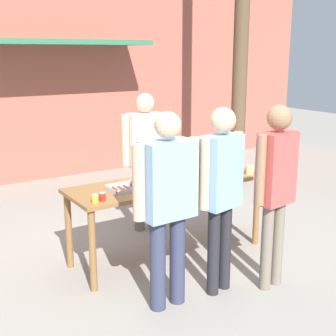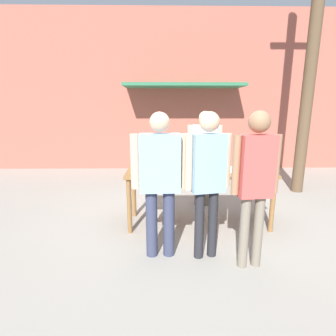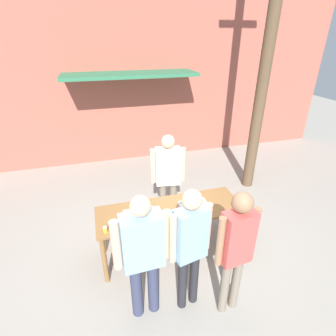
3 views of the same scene
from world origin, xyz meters
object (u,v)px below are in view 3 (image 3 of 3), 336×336
food_tray_buns (193,205)px  condiment_jar_ketchup (112,228)px  food_tray_sausages (139,214)px  person_customer_with_cup (236,245)px  person_customer_holding_hotdog (143,250)px  person_server_behind_table (168,173)px  person_customer_waiting_in_line (190,241)px  beer_cup (236,205)px  utility_pole (270,38)px  condiment_jar_mustard (105,230)px

food_tray_buns → condiment_jar_ketchup: condiment_jar_ketchup is taller
food_tray_sausages → food_tray_buns: 0.85m
food_tray_buns → person_customer_with_cup: (0.08, -1.14, 0.20)m
food_tray_buns → condiment_jar_ketchup: size_ratio=5.38×
food_tray_sausages → person_customer_holding_hotdog: (-0.11, -0.90, 0.17)m
person_customer_with_cup → person_server_behind_table: bearing=-89.5°
person_server_behind_table → person_customer_with_cup: bearing=-74.4°
person_customer_with_cup → person_customer_waiting_in_line: 0.53m
food_tray_sausages → beer_cup: bearing=-9.0°
food_tray_buns → person_customer_waiting_in_line: 1.04m
food_tray_buns → person_customer_with_cup: size_ratio=0.25×
person_server_behind_table → food_tray_sausages: bearing=-120.6°
condiment_jar_ketchup → person_customer_holding_hotdog: 0.75m
food_tray_sausages → utility_pole: 4.06m
food_tray_sausages → utility_pole: (2.90, 1.65, 2.32)m
condiment_jar_ketchup → beer_cup: (1.87, -0.00, 0.01)m
food_tray_buns → beer_cup: beer_cup is taller
beer_cup → utility_pole: size_ratio=0.02×
beer_cup → person_customer_holding_hotdog: bearing=-156.9°
food_tray_sausages → person_server_behind_table: (0.68, 0.84, 0.17)m
person_customer_with_cup → utility_pole: size_ratio=0.29×
food_tray_sausages → person_customer_waiting_in_line: bearing=-64.5°
condiment_jar_ketchup → person_customer_with_cup: bearing=-34.2°
condiment_jar_mustard → beer_cup: 1.96m
condiment_jar_ketchup → person_server_behind_table: 1.54m
person_customer_holding_hotdog → utility_pole: 4.49m
condiment_jar_mustard → person_server_behind_table: bearing=42.5°
beer_cup → person_server_behind_table: bearing=125.9°
beer_cup → utility_pole: utility_pole is taller
food_tray_buns → beer_cup: (0.60, -0.23, 0.03)m
food_tray_sausages → person_server_behind_table: bearing=51.1°
food_tray_sausages → person_customer_holding_hotdog: person_customer_holding_hotdog is taller
beer_cup → person_customer_waiting_in_line: (-1.01, -0.71, 0.16)m
person_server_behind_table → person_customer_waiting_in_line: size_ratio=0.99×
beer_cup → utility_pole: (1.45, 1.88, 2.28)m
person_customer_holding_hotdog → utility_pole: (3.01, 2.54, 2.15)m
beer_cup → utility_pole: 3.29m
person_server_behind_table → person_customer_holding_hotdog: size_ratio=0.99×
person_customer_holding_hotdog → person_customer_waiting_in_line: bearing=173.8°
condiment_jar_ketchup → utility_pole: utility_pole is taller
condiment_jar_ketchup → person_server_behind_table: person_server_behind_table is taller
person_server_behind_table → condiment_jar_mustard: bearing=-129.1°
food_tray_buns → person_server_behind_table: 0.88m
condiment_jar_ketchup → person_server_behind_table: bearing=44.3°
condiment_jar_mustard → beer_cup: bearing=0.4°
food_tray_sausages → person_customer_holding_hotdog: 0.92m
food_tray_buns → person_customer_waiting_in_line: person_customer_waiting_in_line is taller
food_tray_sausages → condiment_jar_mustard: size_ratio=5.46×
beer_cup → person_customer_with_cup: size_ratio=0.06×
condiment_jar_mustard → condiment_jar_ketchup: (0.09, 0.02, 0.00)m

